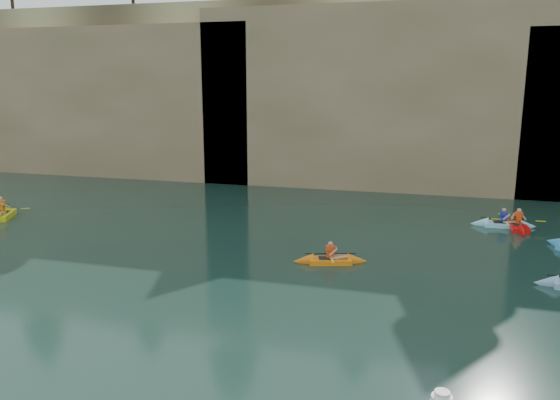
# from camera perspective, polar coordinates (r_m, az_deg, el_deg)

# --- Properties ---
(ground) EXTENTS (160.00, 160.00, 0.00)m
(ground) POSITION_cam_1_polar(r_m,az_deg,el_deg) (13.82, -4.79, -16.24)
(ground) COLOR black
(ground) RESTS_ON ground
(cliff) EXTENTS (70.00, 16.00, 12.00)m
(cliff) POSITION_cam_1_polar(r_m,az_deg,el_deg) (41.57, 9.85, 11.34)
(cliff) COLOR tan
(cliff) RESTS_ON ground
(cliff_slab_west) EXTENTS (26.00, 2.40, 10.56)m
(cliff_slab_west) POSITION_cam_1_polar(r_m,az_deg,el_deg) (41.78, -20.30, 9.79)
(cliff_slab_west) COLOR #9D7D5F
(cliff_slab_west) RESTS_ON ground
(cliff_slab_center) EXTENTS (24.00, 2.40, 11.40)m
(cliff_slab_center) POSITION_cam_1_polar(r_m,az_deg,el_deg) (34.03, 11.91, 10.57)
(cliff_slab_center) COLOR #9D7D5F
(cliff_slab_center) RESTS_ON ground
(sea_cave_west) EXTENTS (4.50, 1.00, 4.00)m
(sea_cave_west) POSITION_cam_1_polar(r_m,az_deg,el_deg) (40.35, -18.17, 5.19)
(sea_cave_west) COLOR black
(sea_cave_west) RESTS_ON ground
(sea_cave_center) EXTENTS (3.50, 1.00, 3.20)m
(sea_cave_center) POSITION_cam_1_polar(r_m,az_deg,el_deg) (34.68, 1.58, 4.05)
(sea_cave_center) COLOR black
(sea_cave_center) RESTS_ON ground
(sea_cave_east) EXTENTS (5.00, 1.00, 4.50)m
(sea_cave_east) POSITION_cam_1_polar(r_m,az_deg,el_deg) (34.05, 25.14, 3.84)
(sea_cave_east) COLOR black
(sea_cave_east) RESTS_ON ground
(kayaker_orange) EXTENTS (2.82, 2.03, 1.04)m
(kayaker_orange) POSITION_cam_1_polar(r_m,az_deg,el_deg) (20.34, 5.26, -6.26)
(kayaker_orange) COLOR orange
(kayaker_orange) RESTS_ON ground
(kayaker_red_far) EXTENTS (2.33, 3.23, 1.18)m
(kayaker_red_far) POSITION_cam_1_polar(r_m,az_deg,el_deg) (27.17, 23.59, -2.45)
(kayaker_red_far) COLOR red
(kayaker_red_far) RESTS_ON ground
(kayaker_yellow) EXTENTS (2.40, 3.30, 1.35)m
(kayaker_yellow) POSITION_cam_1_polar(r_m,az_deg,el_deg) (30.08, -27.03, -1.38)
(kayaker_yellow) COLOR yellow
(kayaker_yellow) RESTS_ON ground
(kayaker_ltblue_mid) EXTENTS (2.94, 2.20, 1.10)m
(kayaker_ltblue_mid) POSITION_cam_1_polar(r_m,az_deg,el_deg) (27.23, 22.27, -2.33)
(kayaker_ltblue_mid) COLOR #98E8FF
(kayaker_ltblue_mid) RESTS_ON ground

